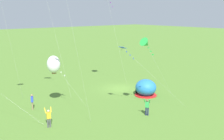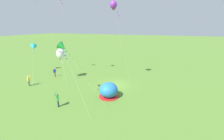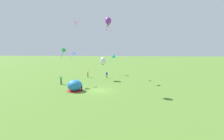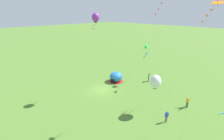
{
  "view_description": "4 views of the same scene",
  "coord_description": "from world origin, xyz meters",
  "px_view_note": "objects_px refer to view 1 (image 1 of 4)",
  "views": [
    {
      "loc": [
        -26.58,
        23.13,
        10.37
      ],
      "look_at": [
        -1.91,
        2.95,
        3.4
      ],
      "focal_mm": 42.0,
      "sensor_mm": 36.0,
      "label": 1
    },
    {
      "loc": [
        -22.29,
        -7.92,
        9.64
      ],
      "look_at": [
        -0.48,
        0.4,
        2.77
      ],
      "focal_mm": 24.0,
      "sensor_mm": 36.0,
      "label": 2
    },
    {
      "loc": [
        4.84,
        -27.08,
        7.66
      ],
      "look_at": [
        2.25,
        2.9,
        3.54
      ],
      "focal_mm": 24.0,
      "sensor_mm": 36.0,
      "label": 3
    },
    {
      "loc": [
        16.26,
        18.95,
        13.58
      ],
      "look_at": [
        -1.57,
        1.07,
        3.77
      ],
      "focal_mm": 24.0,
      "sensor_mm": 36.0,
      "label": 4
    }
  ],
  "objects_px": {
    "person_arms_raised": "(49,117)",
    "person_with_toddler": "(32,101)",
    "kite_white": "(54,64)",
    "kite_green": "(146,44)",
    "popup_tent": "(146,88)",
    "kite_blue": "(126,51)",
    "person_center_field": "(147,106)"
  },
  "relations": [
    {
      "from": "person_with_toddler",
      "to": "popup_tent",
      "type": "bearing_deg",
      "value": -108.27
    },
    {
      "from": "person_arms_raised",
      "to": "person_center_field",
      "type": "xyz_separation_m",
      "value": [
        -3.74,
        -9.12,
        -0.0
      ]
    },
    {
      "from": "popup_tent",
      "to": "kite_green",
      "type": "height_order",
      "value": "kite_green"
    },
    {
      "from": "popup_tent",
      "to": "kite_green",
      "type": "bearing_deg",
      "value": 131.96
    },
    {
      "from": "popup_tent",
      "to": "person_arms_raised",
      "type": "distance_m",
      "value": 13.97
    },
    {
      "from": "kite_blue",
      "to": "person_center_field",
      "type": "bearing_deg",
      "value": -167.95
    },
    {
      "from": "popup_tent",
      "to": "kite_green",
      "type": "relative_size",
      "value": 0.35
    },
    {
      "from": "person_with_toddler",
      "to": "person_arms_raised",
      "type": "bearing_deg",
      "value": 172.85
    },
    {
      "from": "person_center_field",
      "to": "kite_green",
      "type": "relative_size",
      "value": 0.24
    },
    {
      "from": "popup_tent",
      "to": "person_with_toddler",
      "type": "distance_m",
      "value": 13.96
    },
    {
      "from": "kite_white",
      "to": "kite_green",
      "type": "distance_m",
      "value": 10.3
    },
    {
      "from": "person_arms_raised",
      "to": "person_with_toddler",
      "type": "bearing_deg",
      "value": -7.15
    },
    {
      "from": "kite_white",
      "to": "popup_tent",
      "type": "bearing_deg",
      "value": -108.97
    },
    {
      "from": "person_with_toddler",
      "to": "kite_white",
      "type": "bearing_deg",
      "value": -105.08
    },
    {
      "from": "popup_tent",
      "to": "kite_blue",
      "type": "height_order",
      "value": "kite_blue"
    },
    {
      "from": "person_center_field",
      "to": "kite_blue",
      "type": "height_order",
      "value": "kite_blue"
    },
    {
      "from": "person_arms_raised",
      "to": "kite_white",
      "type": "height_order",
      "value": "kite_white"
    },
    {
      "from": "kite_white",
      "to": "kite_blue",
      "type": "xyz_separation_m",
      "value": [
        -5.84,
        -5.45,
        1.6
      ]
    },
    {
      "from": "kite_white",
      "to": "person_arms_raised",
      "type": "bearing_deg",
      "value": 146.7
    },
    {
      "from": "popup_tent",
      "to": "kite_white",
      "type": "relative_size",
      "value": 0.48
    },
    {
      "from": "kite_white",
      "to": "kite_blue",
      "type": "bearing_deg",
      "value": -136.99
    },
    {
      "from": "person_arms_raised",
      "to": "kite_green",
      "type": "distance_m",
      "value": 11.94
    },
    {
      "from": "person_with_toddler",
      "to": "person_center_field",
      "type": "relative_size",
      "value": 0.91
    },
    {
      "from": "person_center_field",
      "to": "kite_blue",
      "type": "xyz_separation_m",
      "value": [
        2.64,
        0.56,
        5.45
      ]
    },
    {
      "from": "popup_tent",
      "to": "kite_green",
      "type": "distance_m",
      "value": 8.44
    },
    {
      "from": "person_with_toddler",
      "to": "kite_white",
      "type": "height_order",
      "value": "kite_white"
    },
    {
      "from": "kite_white",
      "to": "kite_green",
      "type": "relative_size",
      "value": 0.73
    },
    {
      "from": "person_center_field",
      "to": "kite_white",
      "type": "relative_size",
      "value": 0.33
    },
    {
      "from": "person_center_field",
      "to": "kite_blue",
      "type": "bearing_deg",
      "value": 12.05
    },
    {
      "from": "kite_green",
      "to": "person_arms_raised",
      "type": "bearing_deg",
      "value": 74.32
    },
    {
      "from": "kite_green",
      "to": "kite_blue",
      "type": "xyz_separation_m",
      "value": [
        1.63,
        1.2,
        -0.85
      ]
    },
    {
      "from": "person_center_field",
      "to": "kite_blue",
      "type": "relative_size",
      "value": 0.26
    }
  ]
}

